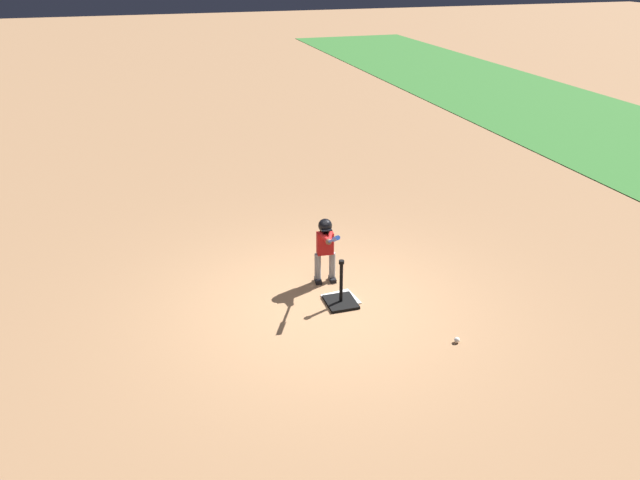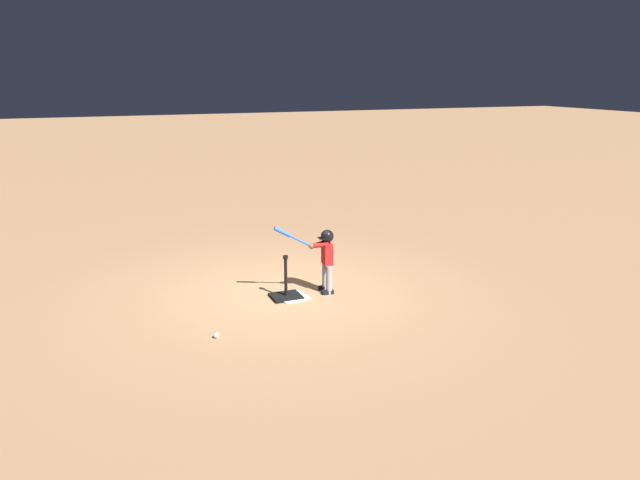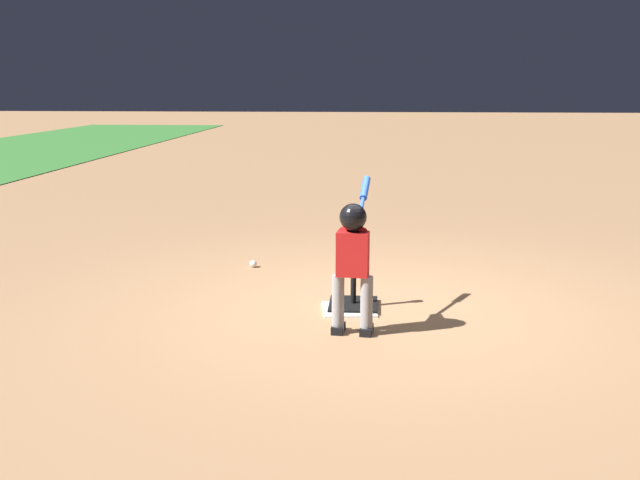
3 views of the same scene
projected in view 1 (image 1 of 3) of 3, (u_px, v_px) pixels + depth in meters
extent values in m
plane|color=#99704C|center=(326.00, 306.00, 8.73)|extent=(90.00, 90.00, 0.00)
cube|color=white|center=(341.00, 299.00, 8.88)|extent=(0.49, 0.49, 0.02)
cube|color=black|center=(341.00, 302.00, 8.79)|extent=(0.46, 0.41, 0.04)
cylinder|color=black|center=(341.00, 283.00, 8.66)|extent=(0.05, 0.05, 0.59)
cylinder|color=black|center=(342.00, 262.00, 8.52)|extent=(0.08, 0.08, 0.05)
cylinder|color=gray|center=(332.00, 267.00, 9.32)|extent=(0.11, 0.11, 0.46)
cube|color=black|center=(332.00, 279.00, 9.39)|extent=(0.19, 0.11, 0.06)
cylinder|color=gray|center=(318.00, 268.00, 9.28)|extent=(0.11, 0.11, 0.46)
cube|color=black|center=(318.00, 280.00, 9.35)|extent=(0.19, 0.11, 0.06)
cube|color=red|center=(325.00, 243.00, 9.13)|extent=(0.15, 0.25, 0.34)
sphere|color=brown|center=(325.00, 226.00, 9.02)|extent=(0.17, 0.17, 0.17)
sphere|color=black|center=(325.00, 226.00, 9.01)|extent=(0.21, 0.21, 0.21)
cube|color=black|center=(326.00, 230.00, 8.95)|extent=(0.12, 0.16, 0.01)
cylinder|color=red|center=(330.00, 237.00, 8.96)|extent=(0.28, 0.17, 0.10)
cylinder|color=red|center=(324.00, 237.00, 8.94)|extent=(0.28, 0.12, 0.10)
sphere|color=brown|center=(329.00, 242.00, 8.84)|extent=(0.09, 0.09, 0.09)
cylinder|color=blue|center=(333.00, 240.00, 8.53)|extent=(0.58, 0.09, 0.35)
cylinder|color=blue|center=(336.00, 239.00, 8.32)|extent=(0.27, 0.09, 0.19)
cylinder|color=black|center=(328.00, 242.00, 8.86)|extent=(0.04, 0.05, 0.05)
sphere|color=white|center=(457.00, 340.00, 7.91)|extent=(0.07, 0.07, 0.07)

